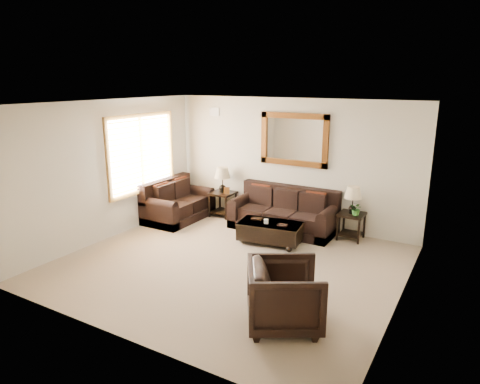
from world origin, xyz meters
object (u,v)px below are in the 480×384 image
Objects in this scene: end_table_left at (223,185)px; coffee_table at (270,230)px; loveseat at (177,205)px; armchair at (285,292)px; end_table_right at (352,205)px; sofa at (284,215)px.

end_table_left is 2.01m from coffee_table.
loveseat is 1.39× the size of end_table_left.
coffee_table is at bearing -29.67° from end_table_left.
loveseat is 4.79m from armchair.
end_table_right is at bearing 0.34° from end_table_left.
sofa is 1.37× the size of loveseat.
sofa is at bearing -173.97° from end_table_right.
coffee_table is 2.88m from armchair.
armchair is (1.43, -2.49, 0.21)m from coffee_table.
armchair reaches higher than coffee_table.
coffee_table is at bearing -96.20° from loveseat.
loveseat is 3.85m from end_table_right.
sofa is at bearing 87.50° from coffee_table.
loveseat is (-2.39, -0.56, 0.01)m from sofa.
end_table_right reaches higher than sofa.
armchair is at bearing -68.84° from coffee_table.
end_table_right reaches higher than armchair.
end_table_right reaches higher than loveseat.
end_table_left reaches higher than armchair.
sofa is 2.46m from loveseat.
sofa is 1.90× the size of end_table_left.
armchair is at bearing -87.72° from end_table_right.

